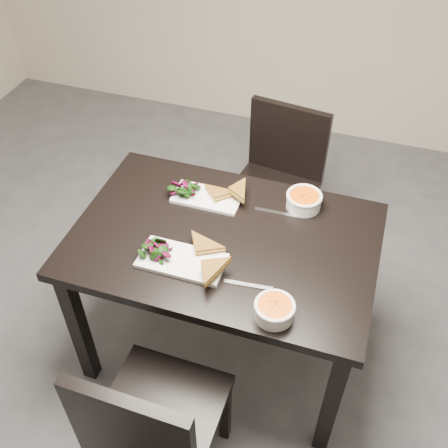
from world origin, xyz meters
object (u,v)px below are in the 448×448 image
at_px(chair_far, 278,177).
at_px(soup_bowl_near, 274,309).
at_px(chair_near, 151,423).
at_px(table, 224,254).
at_px(soup_bowl_far, 304,200).
at_px(plate_far, 207,198).
at_px(plate_near, 182,261).

xyz_separation_m(chair_far, soup_bowl_near, (0.23, -1.07, 0.30)).
xyz_separation_m(chair_near, chair_far, (0.09, 1.45, 0.00)).
bearing_deg(chair_near, table, 87.56).
distance_m(table, soup_bowl_far, 0.40).
height_order(chair_far, plate_far, chair_far).
height_order(table, chair_near, chair_near).
bearing_deg(plate_near, chair_far, 80.33).
relative_size(chair_far, plate_near, 2.61).
bearing_deg(soup_bowl_far, plate_near, -129.31).
bearing_deg(plate_near, chair_near, -82.20).
relative_size(soup_bowl_near, soup_bowl_far, 0.94).
relative_size(table, plate_far, 4.16).
relative_size(plate_near, plate_far, 1.13).
xyz_separation_m(plate_far, soup_bowl_far, (0.40, 0.08, 0.03)).
bearing_deg(soup_bowl_near, table, 132.18).
height_order(table, soup_bowl_near, soup_bowl_near).
relative_size(chair_far, plate_far, 2.95).
xyz_separation_m(plate_near, soup_bowl_far, (0.37, 0.45, 0.03)).
bearing_deg(table, soup_bowl_near, -47.82).
relative_size(chair_near, plate_far, 2.95).
distance_m(table, plate_near, 0.23).
bearing_deg(plate_far, soup_bowl_near, -50.19).
bearing_deg(plate_far, soup_bowl_far, 11.13).
bearing_deg(chair_far, soup_bowl_far, -59.02).
height_order(chair_near, plate_far, chair_near).
xyz_separation_m(chair_near, soup_bowl_far, (0.30, 0.96, 0.30)).
distance_m(soup_bowl_near, plate_far, 0.66).
relative_size(chair_far, soup_bowl_far, 5.65).
relative_size(chair_far, soup_bowl_near, 6.00).
relative_size(chair_near, plate_near, 2.61).
xyz_separation_m(soup_bowl_near, soup_bowl_far, (-0.02, 0.58, 0.00)).
height_order(plate_near, soup_bowl_far, soup_bowl_far).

